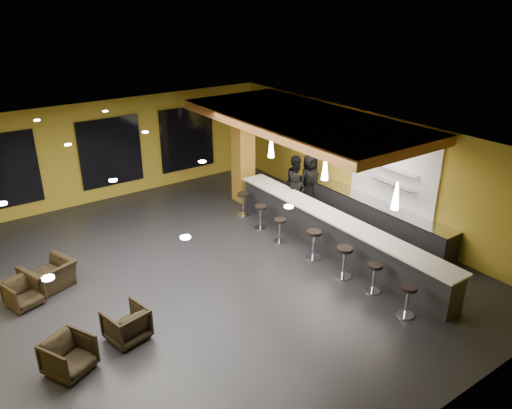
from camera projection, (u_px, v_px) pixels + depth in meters
floor at (206, 274)px, 13.24m from camera, size 12.00×13.00×0.10m
ceiling at (199, 144)px, 11.81m from camera, size 12.00×13.00×0.10m
wall_back at (109, 150)px, 17.43m from camera, size 12.00×0.10×3.50m
wall_front at (416, 356)px, 7.62m from camera, size 12.00×0.10×3.50m
wall_right at (370, 167)px, 15.74m from camera, size 0.10×13.00×3.50m
wood_soffit at (301, 120)px, 14.76m from camera, size 3.60×8.00×0.28m
window_left at (2, 172)px, 15.51m from camera, size 2.20×0.06×2.40m
window_center at (111, 152)px, 17.37m from camera, size 2.20×0.06×2.40m
window_right at (187, 138)px, 18.96m from camera, size 2.20×0.06×2.40m
tile_backsplash at (393, 169)px, 14.84m from camera, size 0.06×3.20×2.40m
bar_counter at (334, 234)px, 14.21m from camera, size 0.60×8.00×1.00m
bar_top at (335, 217)px, 14.00m from camera, size 0.78×8.10×0.05m
prep_counter at (369, 214)px, 15.68m from camera, size 0.70×6.00×0.86m
prep_top at (370, 200)px, 15.49m from camera, size 0.72×6.00×0.03m
wall_shelf_lower at (394, 184)px, 14.78m from camera, size 0.30×1.50×0.03m
wall_shelf_upper at (396, 170)px, 14.60m from camera, size 0.30×1.50×0.03m
column at (243, 152)px, 17.16m from camera, size 0.60×0.60×3.50m
pendant_0 at (396, 196)px, 11.98m from camera, size 0.20×0.20×0.70m
pendant_1 at (325, 168)px, 13.85m from camera, size 0.20×0.20×0.70m
pendant_2 at (271, 147)px, 15.72m from camera, size 0.20×0.20×0.70m
staff_a at (296, 196)px, 16.07m from camera, size 0.64×0.50×1.56m
staff_b at (297, 182)px, 16.87m from camera, size 0.95×0.77×1.84m
staff_c at (309, 180)px, 17.08m from camera, size 0.92×0.63×1.81m
armchair_a at (69, 356)px, 9.67m from camera, size 1.09×1.11×0.76m
armchair_b at (126, 324)px, 10.58m from camera, size 0.95×0.97×0.75m
armchair_c at (24, 293)px, 11.73m from camera, size 0.93×0.94×0.69m
armchair_d at (49, 276)px, 12.40m from camera, size 1.37×1.28×0.72m
bar_stool_0 at (408, 297)px, 11.29m from camera, size 0.40×0.40×0.79m
bar_stool_1 at (374, 274)px, 12.22m from camera, size 0.39×0.39×0.77m
bar_stool_2 at (344, 258)px, 12.83m from camera, size 0.43×0.43×0.86m
bar_stool_3 at (314, 241)px, 13.74m from camera, size 0.42×0.42×0.84m
bar_stool_4 at (280, 227)px, 14.67m from camera, size 0.37×0.37×0.74m
bar_stool_5 at (261, 214)px, 15.50m from camera, size 0.39×0.39×0.77m
bar_stool_6 at (243, 201)px, 16.40m from camera, size 0.40×0.40×0.79m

